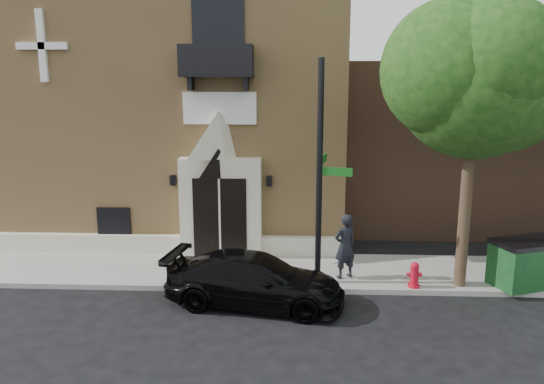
{
  "coord_description": "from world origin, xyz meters",
  "views": [
    {
      "loc": [
        1.38,
        -13.72,
        5.8
      ],
      "look_at": [
        0.68,
        2.0,
        2.43
      ],
      "focal_mm": 35.0,
      "sensor_mm": 36.0,
      "label": 1
    }
  ],
  "objects_px": {
    "fire_hydrant": "(414,275)",
    "dumpster": "(528,262)",
    "pedestrian_near": "(345,246)",
    "street_sign": "(320,174)",
    "black_sedan": "(255,280)"
  },
  "relations": [
    {
      "from": "pedestrian_near",
      "to": "black_sedan",
      "type": "bearing_deg",
      "value": 4.22
    },
    {
      "from": "dumpster",
      "to": "pedestrian_near",
      "type": "relative_size",
      "value": 1.19
    },
    {
      "from": "black_sedan",
      "to": "fire_hydrant",
      "type": "distance_m",
      "value": 4.46
    },
    {
      "from": "black_sedan",
      "to": "dumpster",
      "type": "bearing_deg",
      "value": -70.22
    },
    {
      "from": "pedestrian_near",
      "to": "street_sign",
      "type": "bearing_deg",
      "value": -4.08
    },
    {
      "from": "dumpster",
      "to": "pedestrian_near",
      "type": "bearing_deg",
      "value": 156.04
    },
    {
      "from": "black_sedan",
      "to": "pedestrian_near",
      "type": "relative_size",
      "value": 2.46
    },
    {
      "from": "fire_hydrant",
      "to": "dumpster",
      "type": "relative_size",
      "value": 0.32
    },
    {
      "from": "street_sign",
      "to": "dumpster",
      "type": "height_order",
      "value": "street_sign"
    },
    {
      "from": "black_sedan",
      "to": "pedestrian_near",
      "type": "distance_m",
      "value": 3.01
    },
    {
      "from": "street_sign",
      "to": "pedestrian_near",
      "type": "xyz_separation_m",
      "value": [
        0.77,
        0.37,
        -2.17
      ]
    },
    {
      "from": "street_sign",
      "to": "dumpster",
      "type": "xyz_separation_m",
      "value": [
        5.82,
        0.04,
        -2.46
      ]
    },
    {
      "from": "fire_hydrant",
      "to": "black_sedan",
      "type": "bearing_deg",
      "value": -166.66
    },
    {
      "from": "fire_hydrant",
      "to": "pedestrian_near",
      "type": "bearing_deg",
      "value": 161.16
    },
    {
      "from": "black_sedan",
      "to": "fire_hydrant",
      "type": "height_order",
      "value": "black_sedan"
    }
  ]
}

